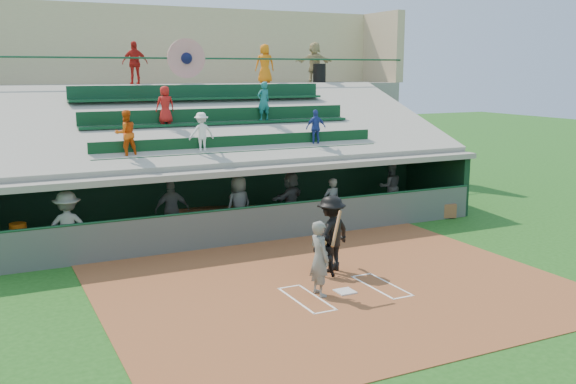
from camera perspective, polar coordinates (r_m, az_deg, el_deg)
name	(u,v)px	position (r m, az deg, el deg)	size (l,w,h in m)	color
ground	(345,293)	(15.32, 5.08, -8.92)	(100.00, 100.00, 0.00)	#1A4D15
dirt_slab	(334,286)	(15.73, 4.13, -8.34)	(11.00, 9.00, 0.02)	brown
home_plate	(345,291)	(15.31, 5.08, -8.79)	(0.43, 0.43, 0.03)	silver
batters_box_chalk	(345,292)	(15.32, 5.08, -8.83)	(2.65, 1.85, 0.01)	white
dugout_floor	(239,229)	(21.13, -4.40, -3.31)	(16.00, 3.50, 0.04)	gray
concourse_slab	(178,140)	(27.05, -9.78, 4.57)	(20.00, 3.00, 4.60)	gray
grandstand	(200,149)	(24.21, -7.79, 3.82)	(20.40, 10.40, 7.80)	#515651
batter_at_plate	(320,258)	(14.82, 2.84, -5.87)	(0.85, 0.75, 1.95)	#5C5F5A
catcher	(325,255)	(16.27, 3.30, -5.65)	(0.52, 0.41, 1.07)	black
home_umpire	(331,234)	(16.56, 3.86, -3.71)	(1.29, 0.74, 1.99)	black
dugout_bench	(224,214)	(22.14, -5.69, -1.98)	(16.26, 0.49, 0.49)	brown
white_table	(21,251)	(18.83, -22.68, -4.85)	(0.71, 0.53, 0.62)	white
water_cooler	(18,231)	(18.77, -22.86, -3.23)	(0.44, 0.44, 0.44)	#CB580B
dugout_player_a	(68,227)	(18.16, -18.97, -2.98)	(1.26, 0.72, 1.95)	#555853
dugout_player_b	(172,210)	(19.97, -10.28, -1.56)	(1.06, 0.44, 1.81)	#585A55
dugout_player_c	(239,205)	(20.35, -4.39, -1.15)	(0.90, 0.58, 1.83)	#5B5E59
dugout_player_d	(291,198)	(21.45, 0.24, -0.56)	(1.65, 0.53, 1.78)	#50524E
dugout_player_e	(332,203)	(21.15, 3.91, -0.95)	(0.60, 0.39, 1.64)	#595B56
dugout_player_f	(390,187)	(24.04, 9.09, 0.47)	(0.84, 0.66, 1.73)	#575954
trash_bin	(319,73)	(28.12, 2.81, 10.48)	(0.55, 0.55, 0.82)	black
concourse_staff_a	(135,63)	(25.29, -13.44, 11.09)	(0.95, 0.40, 1.63)	red
concourse_staff_b	(265,64)	(27.29, -2.08, 11.32)	(0.79, 0.52, 1.62)	orange
concourse_staff_c	(314,63)	(28.37, 2.37, 11.43)	(1.63, 0.52, 1.75)	tan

